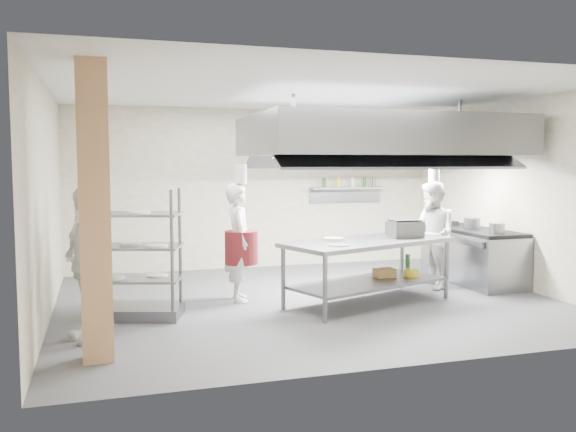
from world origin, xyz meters
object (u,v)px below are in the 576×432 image
object	(u,v)px
island	(368,272)
griddle	(405,229)
pass_rack	(137,254)
cooking_range	(473,257)
chef_head	(239,242)
chef_line	(432,235)
chef_plating	(88,263)
stockpot	(472,223)

from	to	relation	value
island	griddle	size ratio (longest dim) A/B	5.40
pass_rack	cooking_range	world-z (taller)	pass_rack
chef_head	griddle	xyz separation A→B (m)	(2.38, -0.51, 0.17)
pass_rack	chef_line	distance (m)	4.61
island	griddle	bearing A→B (deg)	-2.03
chef_plating	island	bearing A→B (deg)	74.21
chef_plating	chef_line	bearing A→B (deg)	78.66
chef_head	island	bearing A→B (deg)	-107.88
chef_plating	pass_rack	bearing A→B (deg)	119.75
chef_head	stockpot	world-z (taller)	chef_head
island	chef_plating	xyz separation A→B (m)	(-3.75, -0.70, 0.42)
pass_rack	cooking_range	xyz separation A→B (m)	(5.49, 0.76, -0.41)
cooking_range	griddle	bearing A→B (deg)	-156.66
pass_rack	chef_plating	size ratio (longest dim) A/B	0.95
cooking_range	chef_plating	distance (m)	6.31
pass_rack	chef_line	xyz separation A→B (m)	(4.58, 0.52, 0.02)
island	chef_head	bearing A→B (deg)	137.44
griddle	stockpot	size ratio (longest dim) A/B	1.72
island	cooking_range	xyz separation A→B (m)	(2.33, 0.93, -0.04)
chef_head	chef_line	distance (m)	3.12
island	stockpot	size ratio (longest dim) A/B	9.29
griddle	stockpot	bearing A→B (deg)	22.19
chef_head	chef_line	bearing A→B (deg)	-85.51
island	pass_rack	world-z (taller)	pass_rack
chef_line	stockpot	size ratio (longest dim) A/B	6.36
pass_rack	chef_head	xyz separation A→B (m)	(1.46, 0.55, 0.02)
cooking_range	chef_head	xyz separation A→B (m)	(-4.04, -0.20, 0.43)
chef_line	chef_plating	bearing A→B (deg)	-70.50
chef_plating	cooking_range	bearing A→B (deg)	78.60
island	chef_line	world-z (taller)	chef_line
cooking_range	chef_plating	bearing A→B (deg)	-164.99
stockpot	chef_line	bearing A→B (deg)	-167.60
cooking_range	stockpot	bearing A→B (deg)	-139.86
pass_rack	stockpot	world-z (taller)	pass_rack
island	chef_line	xyz separation A→B (m)	(1.42, 0.69, 0.40)
chef_head	chef_plating	world-z (taller)	chef_plating
chef_head	griddle	distance (m)	2.44
island	chef_plating	size ratio (longest dim) A/B	1.43
chef_head	chef_plating	bearing A→B (deg)	130.07
chef_line	griddle	xyz separation A→B (m)	(-0.74, -0.47, 0.17)
chef_plating	griddle	world-z (taller)	chef_plating
pass_rack	chef_head	world-z (taller)	chef_head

